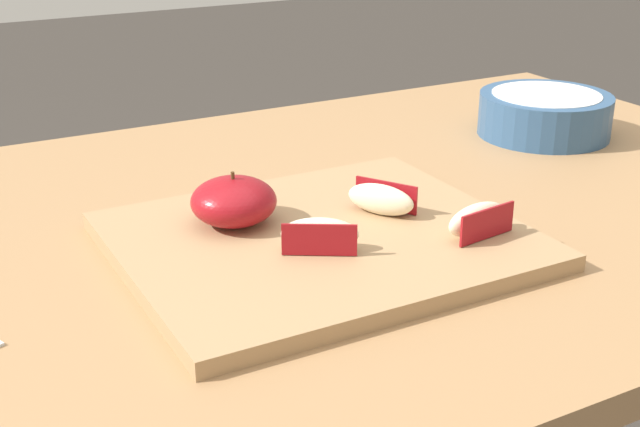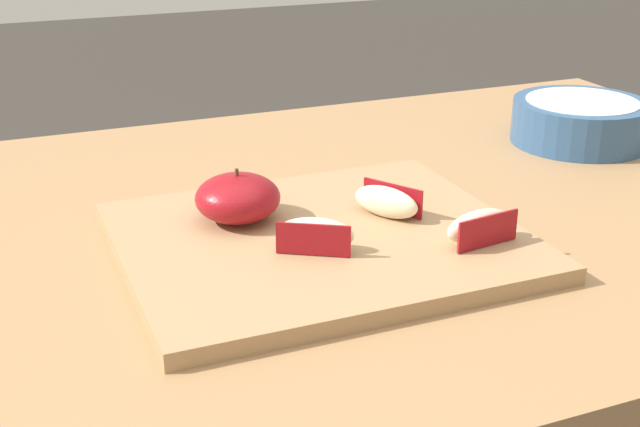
% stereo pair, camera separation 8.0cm
% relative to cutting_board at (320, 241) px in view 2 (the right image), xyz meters
% --- Properties ---
extents(dining_table, '(1.46, 0.78, 0.76)m').
position_rel_cutting_board_xyz_m(dining_table, '(-0.06, 0.08, -0.11)').
color(dining_table, '#9E754C').
rests_on(dining_table, ground_plane).
extents(cutting_board, '(0.37, 0.31, 0.02)m').
position_rel_cutting_board_xyz_m(cutting_board, '(0.00, 0.00, 0.00)').
color(cutting_board, '#A37F56').
rests_on(cutting_board, dining_table).
extents(apple_half_skin_up, '(0.08, 0.08, 0.05)m').
position_rel_cutting_board_xyz_m(apple_half_skin_up, '(-0.06, 0.06, 0.03)').
color(apple_half_skin_up, maroon).
rests_on(apple_half_skin_up, cutting_board).
extents(apple_wedge_back, '(0.07, 0.03, 0.03)m').
position_rel_cutting_board_xyz_m(apple_wedge_back, '(0.13, -0.07, 0.02)').
color(apple_wedge_back, beige).
rests_on(apple_wedge_back, cutting_board).
extents(apple_wedge_middle, '(0.06, 0.07, 0.03)m').
position_rel_cutting_board_xyz_m(apple_wedge_middle, '(0.08, 0.01, 0.02)').
color(apple_wedge_middle, beige).
rests_on(apple_wedge_middle, cutting_board).
extents(apple_wedge_right, '(0.07, 0.06, 0.03)m').
position_rel_cutting_board_xyz_m(apple_wedge_right, '(-0.02, -0.03, 0.02)').
color(apple_wedge_right, beige).
rests_on(apple_wedge_right, cutting_board).
extents(ceramic_fruit_bowl, '(0.17, 0.17, 0.06)m').
position_rel_cutting_board_xyz_m(ceramic_fruit_bowl, '(0.44, 0.18, 0.02)').
color(ceramic_fruit_bowl, '#2D517A').
rests_on(ceramic_fruit_bowl, dining_table).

